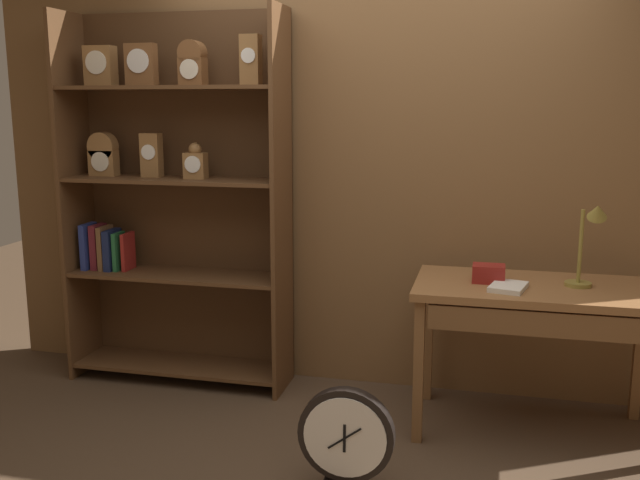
% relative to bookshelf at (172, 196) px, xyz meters
% --- Properties ---
extents(back_wood_panel, '(4.80, 0.05, 2.60)m').
position_rel_bookshelf_xyz_m(back_wood_panel, '(1.20, 0.20, 0.16)').
color(back_wood_panel, brown).
rests_on(back_wood_panel, ground).
extents(bookshelf, '(1.35, 0.38, 2.23)m').
position_rel_bookshelf_xyz_m(bookshelf, '(0.00, 0.00, 0.00)').
color(bookshelf, brown).
rests_on(bookshelf, ground).
extents(workbench, '(1.22, 0.65, 0.79)m').
position_rel_bookshelf_xyz_m(workbench, '(2.12, -0.28, -0.45)').
color(workbench, brown).
rests_on(workbench, ground).
extents(desk_lamp, '(0.18, 0.18, 0.45)m').
position_rel_bookshelf_xyz_m(desk_lamp, '(2.35, -0.25, -0.11)').
color(desk_lamp, olive).
rests_on(desk_lamp, workbench).
extents(toolbox_small, '(0.16, 0.12, 0.09)m').
position_rel_bookshelf_xyz_m(toolbox_small, '(1.88, -0.25, -0.31)').
color(toolbox_small, maroon).
rests_on(toolbox_small, workbench).
extents(open_repair_manual, '(0.21, 0.25, 0.02)m').
position_rel_bookshelf_xyz_m(open_repair_manual, '(1.97, -0.37, -0.35)').
color(open_repair_manual, silver).
rests_on(open_repair_manual, workbench).
extents(round_clock_large, '(0.43, 0.11, 0.47)m').
position_rel_bookshelf_xyz_m(round_clock_large, '(1.30, -1.06, -0.90)').
color(round_clock_large, black).
rests_on(round_clock_large, ground).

